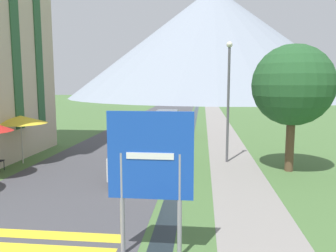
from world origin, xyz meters
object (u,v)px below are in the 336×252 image
road_sign (150,166)px  streetlamp (228,93)px  parked_car_far (167,123)px  parked_car_near (141,153)px  tree_by_path (293,85)px  cafe_umbrella_rear_yellow (21,120)px

road_sign → streetlamp: (2.29, 9.05, 1.31)m
parked_car_far → streetlamp: 9.19m
parked_car_near → tree_by_path: bearing=10.7°
road_sign → parked_car_near: (-1.43, 6.46, -1.13)m
road_sign → parked_car_far: road_sign is taller
road_sign → parked_car_near: size_ratio=0.70×
parked_car_far → streetlamp: bearing=-64.6°
road_sign → parked_car_far: (-1.50, 17.06, -1.13)m
tree_by_path → streetlamp: bearing=151.4°
parked_car_near → cafe_umbrella_rear_yellow: size_ratio=1.90×
parked_car_near → cafe_umbrella_rear_yellow: (-5.95, 1.23, 1.19)m
road_sign → tree_by_path: size_ratio=0.59×
cafe_umbrella_rear_yellow → streetlamp: streetlamp is taller
parked_car_far → road_sign: bearing=-85.0°
streetlamp → tree_by_path: size_ratio=1.05×
parked_car_near → streetlamp: (3.73, 2.59, 2.44)m
streetlamp → tree_by_path: 2.94m
parked_car_near → parked_car_far: bearing=90.4°
parked_car_near → parked_car_far: same height
parked_car_near → cafe_umbrella_rear_yellow: bearing=168.4°
parked_car_far → streetlamp: streetlamp is taller
road_sign → cafe_umbrella_rear_yellow: 10.66m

